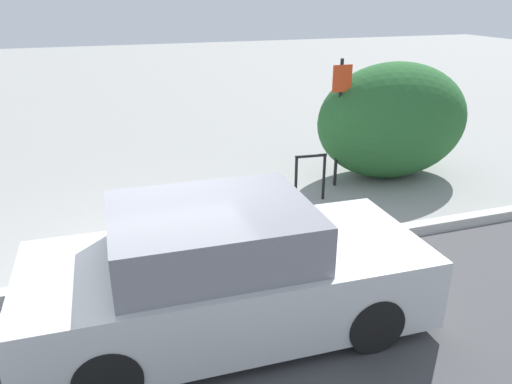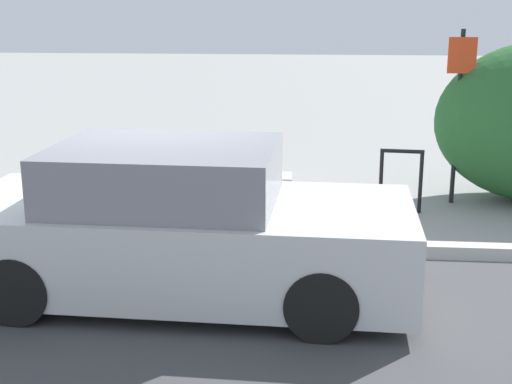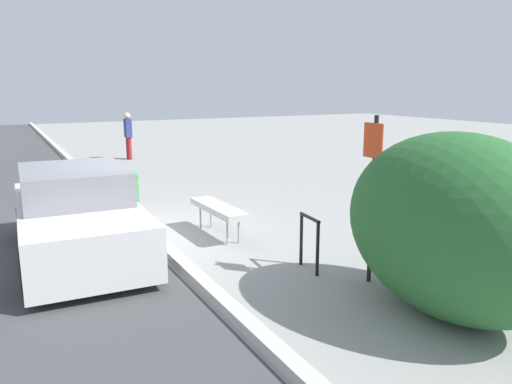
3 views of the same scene
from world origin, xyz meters
name	(u,v)px [view 1 (image 1 of 3)]	position (x,y,z in m)	size (l,w,h in m)	color
ground_plane	(166,274)	(0.00, 0.00, 0.00)	(60.00, 60.00, 0.00)	gray
curb	(165,270)	(0.00, 0.00, 0.07)	(60.00, 0.20, 0.13)	#B7B7B2
bench	(188,200)	(0.55, 1.14, 0.50)	(1.65, 0.46, 0.57)	#99999E
bike_rack	(310,173)	(2.75, 1.63, 0.50)	(0.55, 0.10, 0.83)	black
sign_post	(339,112)	(3.49, 2.13, 1.38)	(0.36, 0.08, 2.30)	black
shrub_hedge	(393,121)	(4.73, 2.30, 1.09)	(3.01, 1.90, 2.18)	#28602D
parked_car_near	(225,274)	(0.46, -1.26, 0.64)	(4.15, 1.86, 1.40)	black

